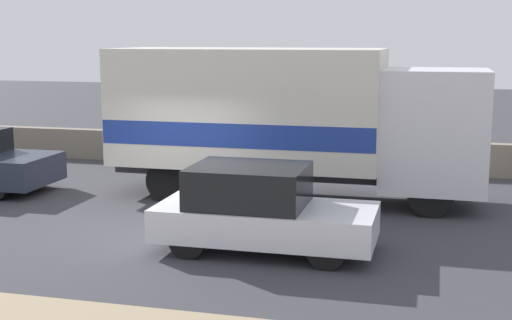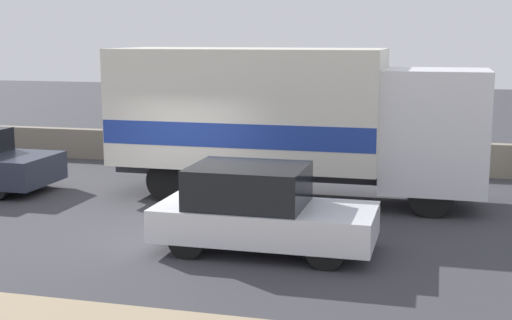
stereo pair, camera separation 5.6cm
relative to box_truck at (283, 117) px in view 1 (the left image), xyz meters
The scene contains 4 objects.
ground_plane 4.10m from the box_truck, 120.72° to the right, with size 80.00×80.00×0.00m, color #38383D.
stone_wall_backdrop 4.51m from the box_truck, 115.79° to the left, with size 60.00×0.35×0.90m.
box_truck is the anchor object (origin of this frame).
car_hatchback 4.26m from the box_truck, 83.27° to the right, with size 3.82×1.74×1.50m.
Camera 1 is at (5.27, -12.68, 3.74)m, focal length 50.00 mm.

